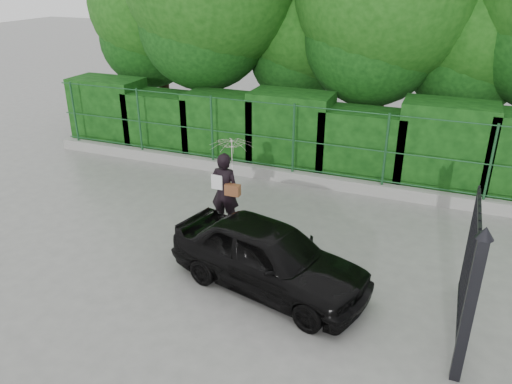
% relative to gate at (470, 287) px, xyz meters
% --- Properties ---
extents(ground, '(80.00, 80.00, 0.00)m').
position_rel_gate_xyz_m(ground, '(-4.60, 0.72, -1.19)').
color(ground, gray).
extents(kerb, '(14.00, 0.25, 0.30)m').
position_rel_gate_xyz_m(kerb, '(-4.60, 5.22, -1.04)').
color(kerb, '#9E9E99').
rests_on(kerb, ground).
extents(fence, '(14.13, 0.06, 1.80)m').
position_rel_gate_xyz_m(fence, '(-4.38, 5.22, 0.01)').
color(fence, '#194824').
rests_on(fence, kerb).
extents(hedge, '(14.20, 1.20, 2.23)m').
position_rel_gate_xyz_m(hedge, '(-4.45, 6.22, -0.18)').
color(hedge, black).
rests_on(hedge, ground).
extents(gate, '(0.22, 2.33, 2.36)m').
position_rel_gate_xyz_m(gate, '(0.00, 0.00, 0.00)').
color(gate, black).
rests_on(gate, ground).
extents(woman, '(0.92, 0.91, 2.01)m').
position_rel_gate_xyz_m(woman, '(-4.69, 2.36, 0.12)').
color(woman, black).
rests_on(woman, ground).
extents(car, '(3.86, 2.29, 1.23)m').
position_rel_gate_xyz_m(car, '(-3.14, 0.61, -0.57)').
color(car, black).
rests_on(car, ground).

